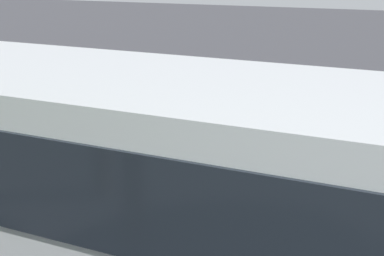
{
  "coord_description": "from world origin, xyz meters",
  "views": [
    {
      "loc": [
        -3.49,
        10.2,
        4.43
      ],
      "look_at": [
        0.19,
        0.75,
        1.1
      ],
      "focal_mm": 48.49,
      "sensor_mm": 36.0,
      "label": 1
    }
  ],
  "objects_px": {
    "tour_bus": "(117,206)",
    "spectator_right": "(123,157)",
    "parked_motorcycle_silver": "(188,224)",
    "spectator_far_left": "(300,182)",
    "spectator_far_right": "(70,152)",
    "spectator_left": "(229,171)",
    "stunt_motorcycle": "(169,97)",
    "spectator_centre": "(183,164)"
  },
  "relations": [
    {
      "from": "spectator_right",
      "to": "spectator_far_right",
      "type": "height_order",
      "value": "same"
    },
    {
      "from": "spectator_centre",
      "to": "spectator_left",
      "type": "bearing_deg",
      "value": 175.44
    },
    {
      "from": "parked_motorcycle_silver",
      "to": "stunt_motorcycle",
      "type": "distance_m",
      "value": 6.01
    },
    {
      "from": "spectator_centre",
      "to": "stunt_motorcycle",
      "type": "height_order",
      "value": "spectator_centre"
    },
    {
      "from": "tour_bus",
      "to": "spectator_far_left",
      "type": "relative_size",
      "value": 6.23
    },
    {
      "from": "spectator_right",
      "to": "stunt_motorcycle",
      "type": "distance_m",
      "value": 4.6
    },
    {
      "from": "spectator_left",
      "to": "spectator_right",
      "type": "bearing_deg",
      "value": 1.97
    },
    {
      "from": "spectator_right",
      "to": "parked_motorcycle_silver",
      "type": "bearing_deg",
      "value": 151.03
    },
    {
      "from": "tour_bus",
      "to": "spectator_right",
      "type": "height_order",
      "value": "tour_bus"
    },
    {
      "from": "spectator_far_left",
      "to": "spectator_left",
      "type": "bearing_deg",
      "value": -3.94
    },
    {
      "from": "spectator_left",
      "to": "spectator_far_left",
      "type": "bearing_deg",
      "value": 176.06
    },
    {
      "from": "tour_bus",
      "to": "stunt_motorcycle",
      "type": "bearing_deg",
      "value": -70.83
    },
    {
      "from": "spectator_centre",
      "to": "stunt_motorcycle",
      "type": "xyz_separation_m",
      "value": [
        2.17,
        -4.34,
        -0.06
      ]
    },
    {
      "from": "spectator_far_left",
      "to": "spectator_right",
      "type": "distance_m",
      "value": 3.16
    },
    {
      "from": "tour_bus",
      "to": "parked_motorcycle_silver",
      "type": "xyz_separation_m",
      "value": [
        -0.16,
        -1.86,
        -1.16
      ]
    },
    {
      "from": "tour_bus",
      "to": "spectator_centre",
      "type": "distance_m",
      "value": 2.97
    },
    {
      "from": "spectator_centre",
      "to": "spectator_right",
      "type": "bearing_deg",
      "value": 7.05
    },
    {
      "from": "spectator_far_left",
      "to": "spectator_centre",
      "type": "relative_size",
      "value": 1.05
    },
    {
      "from": "tour_bus",
      "to": "spectator_left",
      "type": "distance_m",
      "value": 2.92
    },
    {
      "from": "tour_bus",
      "to": "parked_motorcycle_silver",
      "type": "distance_m",
      "value": 2.2
    },
    {
      "from": "spectator_far_left",
      "to": "spectator_centre",
      "type": "bearing_deg",
      "value": -4.2
    },
    {
      "from": "spectator_left",
      "to": "parked_motorcycle_silver",
      "type": "bearing_deg",
      "value": 69.18
    },
    {
      "from": "stunt_motorcycle",
      "to": "spectator_far_left",
      "type": "bearing_deg",
      "value": 133.29
    },
    {
      "from": "spectator_far_left",
      "to": "spectator_right",
      "type": "xyz_separation_m",
      "value": [
        3.16,
        -0.01,
        -0.04
      ]
    },
    {
      "from": "spectator_right",
      "to": "stunt_motorcycle",
      "type": "relative_size",
      "value": 0.89
    },
    {
      "from": "spectator_left",
      "to": "spectator_far_right",
      "type": "bearing_deg",
      "value": 3.26
    },
    {
      "from": "parked_motorcycle_silver",
      "to": "stunt_motorcycle",
      "type": "xyz_separation_m",
      "value": [
        2.67,
        -5.36,
        0.49
      ]
    },
    {
      "from": "spectator_far_right",
      "to": "spectator_right",
      "type": "bearing_deg",
      "value": -174.3
    },
    {
      "from": "spectator_right",
      "to": "spectator_far_right",
      "type": "bearing_deg",
      "value": 5.7
    },
    {
      "from": "spectator_far_left",
      "to": "parked_motorcycle_silver",
      "type": "distance_m",
      "value": 1.88
    },
    {
      "from": "spectator_far_right",
      "to": "stunt_motorcycle",
      "type": "height_order",
      "value": "spectator_far_right"
    },
    {
      "from": "spectator_far_left",
      "to": "spectator_left",
      "type": "distance_m",
      "value": 1.19
    },
    {
      "from": "spectator_right",
      "to": "stunt_motorcycle",
      "type": "height_order",
      "value": "spectator_right"
    },
    {
      "from": "tour_bus",
      "to": "spectator_far_left",
      "type": "bearing_deg",
      "value": -122.06
    },
    {
      "from": "tour_bus",
      "to": "spectator_left",
      "type": "height_order",
      "value": "tour_bus"
    },
    {
      "from": "spectator_far_left",
      "to": "spectator_right",
      "type": "height_order",
      "value": "spectator_far_left"
    },
    {
      "from": "spectator_far_left",
      "to": "spectator_far_right",
      "type": "height_order",
      "value": "spectator_far_left"
    },
    {
      "from": "tour_bus",
      "to": "spectator_centre",
      "type": "bearing_deg",
      "value": -83.33
    },
    {
      "from": "tour_bus",
      "to": "stunt_motorcycle",
      "type": "height_order",
      "value": "tour_bus"
    },
    {
      "from": "spectator_centre",
      "to": "parked_motorcycle_silver",
      "type": "relative_size",
      "value": 0.84
    },
    {
      "from": "spectator_far_left",
      "to": "spectator_far_right",
      "type": "bearing_deg",
      "value": 1.22
    },
    {
      "from": "tour_bus",
      "to": "parked_motorcycle_silver",
      "type": "bearing_deg",
      "value": -94.95
    }
  ]
}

